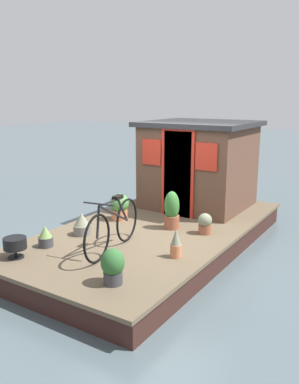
{
  "coord_description": "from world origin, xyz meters",
  "views": [
    {
      "loc": [
        -6.02,
        -3.73,
        2.73
      ],
      "look_at": [
        -0.2,
        0.0,
        1.1
      ],
      "focal_mm": 37.57,
      "sensor_mm": 36.0,
      "label": 1
    }
  ],
  "objects_px": {
    "potted_plant_geranium": "(205,223)",
    "potted_plant_rosemary": "(113,266)",
    "potted_plant_fern": "(119,206)",
    "charcoal_grill": "(15,244)",
    "potted_plant_lavender": "(46,237)",
    "potted_plant_mint": "(82,224)",
    "potted_plant_thyme": "(172,211)",
    "bicycle": "(113,226)",
    "houseboat_cabin": "(199,164)",
    "potted_plant_sage": "(176,244)"
  },
  "relations": [
    {
      "from": "houseboat_cabin",
      "to": "potted_plant_rosemary",
      "type": "xyz_separation_m",
      "value": [
        -4.05,
        -0.77,
        -0.68
      ]
    },
    {
      "from": "potted_plant_rosemary",
      "to": "houseboat_cabin",
      "type": "bearing_deg",
      "value": 10.81
    },
    {
      "from": "houseboat_cabin",
      "to": "potted_plant_rosemary",
      "type": "height_order",
      "value": "houseboat_cabin"
    },
    {
      "from": "potted_plant_geranium",
      "to": "potted_plant_thyme",
      "type": "bearing_deg",
      "value": 95.26
    },
    {
      "from": "houseboat_cabin",
      "to": "potted_plant_fern",
      "type": "xyz_separation_m",
      "value": [
        -1.77,
        0.83,
        -0.66
      ]
    },
    {
      "from": "potted_plant_geranium",
      "to": "potted_plant_rosemary",
      "type": "distance_m",
      "value": 2.43
    },
    {
      "from": "potted_plant_lavender",
      "to": "bicycle",
      "type": "bearing_deg",
      "value": -66.8
    },
    {
      "from": "bicycle",
      "to": "potted_plant_sage",
      "type": "height_order",
      "value": "bicycle"
    },
    {
      "from": "potted_plant_rosemary",
      "to": "potted_plant_fern",
      "type": "bearing_deg",
      "value": 35.09
    },
    {
      "from": "bicycle",
      "to": "potted_plant_rosemary",
      "type": "distance_m",
      "value": 1.15
    },
    {
      "from": "houseboat_cabin",
      "to": "potted_plant_geranium",
      "type": "distance_m",
      "value": 2.01
    },
    {
      "from": "potted_plant_lavender",
      "to": "potted_plant_rosemary",
      "type": "distance_m",
      "value": 1.78
    },
    {
      "from": "houseboat_cabin",
      "to": "charcoal_grill",
      "type": "bearing_deg",
      "value": 166.71
    },
    {
      "from": "bicycle",
      "to": "potted_plant_thyme",
      "type": "relative_size",
      "value": 2.42
    },
    {
      "from": "potted_plant_rosemary",
      "to": "charcoal_grill",
      "type": "relative_size",
      "value": 1.38
    },
    {
      "from": "potted_plant_thyme",
      "to": "charcoal_grill",
      "type": "relative_size",
      "value": 2.02
    },
    {
      "from": "houseboat_cabin",
      "to": "potted_plant_rosemary",
      "type": "distance_m",
      "value": 4.18
    },
    {
      "from": "potted_plant_thyme",
      "to": "potted_plant_mint",
      "type": "height_order",
      "value": "potted_plant_thyme"
    },
    {
      "from": "potted_plant_thyme",
      "to": "potted_plant_mint",
      "type": "distance_m",
      "value": 1.62
    },
    {
      "from": "potted_plant_mint",
      "to": "potted_plant_thyme",
      "type": "bearing_deg",
      "value": -44.84
    },
    {
      "from": "potted_plant_mint",
      "to": "potted_plant_lavender",
      "type": "bearing_deg",
      "value": 172.39
    },
    {
      "from": "potted_plant_fern",
      "to": "charcoal_grill",
      "type": "distance_m",
      "value": 2.38
    },
    {
      "from": "bicycle",
      "to": "potted_plant_rosemary",
      "type": "xyz_separation_m",
      "value": [
        -0.91,
        -0.69,
        -0.15
      ]
    },
    {
      "from": "potted_plant_lavender",
      "to": "potted_plant_fern",
      "type": "bearing_deg",
      "value": -3.67
    },
    {
      "from": "potted_plant_lavender",
      "to": "potted_plant_fern",
      "type": "relative_size",
      "value": 0.66
    },
    {
      "from": "potted_plant_lavender",
      "to": "potted_plant_geranium",
      "type": "distance_m",
      "value": 2.71
    },
    {
      "from": "potted_plant_lavender",
      "to": "potted_plant_rosemary",
      "type": "bearing_deg",
      "value": -105.25
    },
    {
      "from": "potted_plant_fern",
      "to": "potted_plant_rosemary",
      "type": "height_order",
      "value": "potted_plant_fern"
    },
    {
      "from": "potted_plant_thyme",
      "to": "potted_plant_fern",
      "type": "distance_m",
      "value": 1.13
    },
    {
      "from": "potted_plant_fern",
      "to": "potted_plant_thyme",
      "type": "bearing_deg",
      "value": -85.86
    },
    {
      "from": "potted_plant_fern",
      "to": "potted_plant_mint",
      "type": "relative_size",
      "value": 1.34
    },
    {
      "from": "houseboat_cabin",
      "to": "bicycle",
      "type": "bearing_deg",
      "value": -178.54
    },
    {
      "from": "houseboat_cabin",
      "to": "charcoal_grill",
      "type": "xyz_separation_m",
      "value": [
        -4.14,
        0.98,
        -0.72
      ]
    },
    {
      "from": "potted_plant_geranium",
      "to": "potted_plant_sage",
      "type": "distance_m",
      "value": 1.21
    },
    {
      "from": "potted_plant_fern",
      "to": "potted_plant_mint",
      "type": "bearing_deg",
      "value": 179.13
    },
    {
      "from": "bicycle",
      "to": "houseboat_cabin",
      "type": "bearing_deg",
      "value": 1.46
    },
    {
      "from": "houseboat_cabin",
      "to": "bicycle",
      "type": "relative_size",
      "value": 1.33
    },
    {
      "from": "potted_plant_mint",
      "to": "potted_plant_sage",
      "type": "relative_size",
      "value": 0.89
    },
    {
      "from": "potted_plant_geranium",
      "to": "houseboat_cabin",
      "type": "bearing_deg",
      "value": 29.74
    },
    {
      "from": "potted_plant_sage",
      "to": "houseboat_cabin",
      "type": "bearing_deg",
      "value": 19.77
    },
    {
      "from": "potted_plant_lavender",
      "to": "potted_plant_rosemary",
      "type": "relative_size",
      "value": 0.73
    },
    {
      "from": "potted_plant_thyme",
      "to": "charcoal_grill",
      "type": "xyz_separation_m",
      "value": [
        -2.46,
        1.27,
        -0.11
      ]
    },
    {
      "from": "potted_plant_lavender",
      "to": "potted_plant_mint",
      "type": "relative_size",
      "value": 0.89
    },
    {
      "from": "potted_plant_lavender",
      "to": "potted_plant_thyme",
      "type": "bearing_deg",
      "value": -33.19
    },
    {
      "from": "bicycle",
      "to": "potted_plant_thyme",
      "type": "xyz_separation_m",
      "value": [
        1.45,
        -0.21,
        -0.07
      ]
    },
    {
      "from": "potted_plant_thyme",
      "to": "potted_plant_geranium",
      "type": "relative_size",
      "value": 1.89
    },
    {
      "from": "potted_plant_thyme",
      "to": "potted_plant_mint",
      "type": "bearing_deg",
      "value": 135.16
    },
    {
      "from": "bicycle",
      "to": "potted_plant_fern",
      "type": "relative_size",
      "value": 3.22
    },
    {
      "from": "potted_plant_lavender",
      "to": "potted_plant_sage",
      "type": "relative_size",
      "value": 0.79
    },
    {
      "from": "bicycle",
      "to": "potted_plant_rosemary",
      "type": "relative_size",
      "value": 3.53
    }
  ]
}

